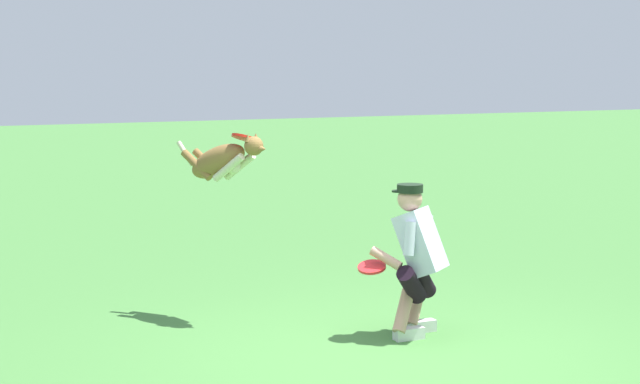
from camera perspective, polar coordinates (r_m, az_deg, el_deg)
ground_plane at (r=8.43m, az=4.18°, el=-8.99°), size 60.00×60.00×0.00m
person at (r=9.00m, az=5.18°, el=-3.38°), size 0.71×0.56×1.29m
dog at (r=9.55m, az=-5.26°, el=1.70°), size 0.60×0.93×0.51m
frisbee_flying at (r=9.39m, az=-4.06°, el=2.91°), size 0.30×0.32×0.13m
frisbee_held at (r=8.91m, az=2.80°, el=-4.04°), size 0.24×0.25×0.12m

